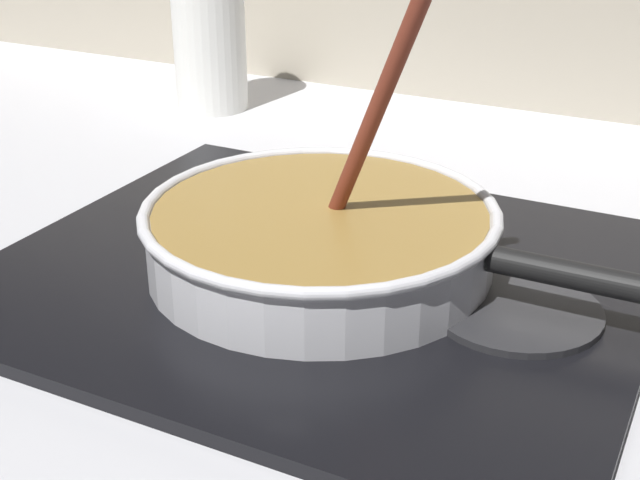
{
  "coord_description": "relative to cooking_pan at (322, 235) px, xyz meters",
  "views": [
    {
      "loc": [
        0.46,
        -0.43,
        0.36
      ],
      "look_at": [
        0.14,
        0.18,
        0.04
      ],
      "focal_mm": 49.25,
      "sensor_mm": 36.0,
      "label": 1
    }
  ],
  "objects": [
    {
      "name": "spare_burner",
      "position": [
        0.17,
        -0.0,
        -0.03
      ],
      "size": [
        0.14,
        0.14,
        0.01
      ],
      "primitive_type": "cylinder",
      "color": "#262628",
      "rests_on": "hob_plate"
    },
    {
      "name": "hob_plate",
      "position": [
        -0.0,
        -0.0,
        -0.04
      ],
      "size": [
        0.56,
        0.48,
        0.01
      ],
      "primitive_type": "cube",
      "color": "black",
      "rests_on": "ground"
    },
    {
      "name": "burner_ring",
      "position": [
        -0.0,
        -0.0,
        -0.03
      ],
      "size": [
        0.19,
        0.19,
        0.01
      ],
      "primitive_type": "torus",
      "color": "#592D0C",
      "rests_on": "hob_plate"
    },
    {
      "name": "ground",
      "position": [
        -0.15,
        -0.18,
        -0.07
      ],
      "size": [
        2.4,
        1.6,
        0.04
      ],
      "primitive_type": "cube",
      "color": "#B7B7BC"
    },
    {
      "name": "cooking_pan",
      "position": [
        0.0,
        0.0,
        0.0
      ],
      "size": [
        0.44,
        0.31,
        0.29
      ],
      "color": "silver",
      "rests_on": "hob_plate"
    },
    {
      "name": "paper_towel_roll",
      "position": [
        -0.38,
        0.41,
        0.07
      ],
      "size": [
        0.1,
        0.1,
        0.24
      ],
      "primitive_type": "cylinder",
      "color": "white",
      "rests_on": "ground"
    }
  ]
}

